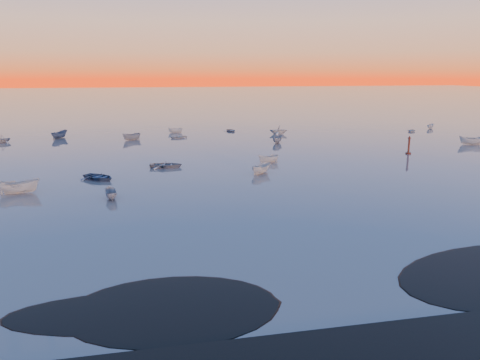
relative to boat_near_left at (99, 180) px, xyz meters
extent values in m
plane|color=#6A5E58|center=(13.39, 63.47, 0.00)|extent=(600.00, 600.00, 0.00)
imported|color=#384C6B|center=(0.00, 0.00, 0.00)|extent=(4.49, 4.65, 1.14)
imported|color=beige|center=(21.26, -0.68, 0.00)|extent=(3.76, 3.98, 1.34)
cylinder|color=#43170E|center=(49.33, 9.34, 0.05)|extent=(0.90, 0.90, 0.30)
cylinder|color=#43170E|center=(49.33, 9.34, 1.30)|extent=(0.32, 0.32, 2.60)
cone|color=#43170E|center=(49.33, 9.34, 2.85)|extent=(0.60, 0.60, 0.50)
camera|label=1|loc=(5.80, -60.72, 13.50)|focal=35.00mm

